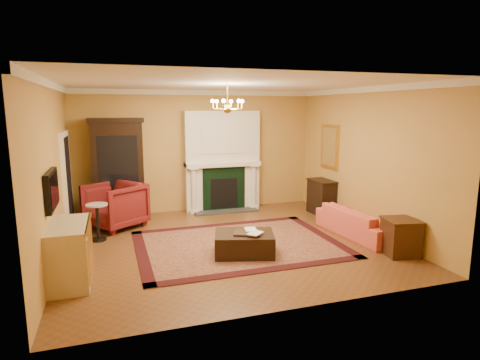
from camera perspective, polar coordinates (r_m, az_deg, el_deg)
name	(u,v)px	position (r m, az deg, el deg)	size (l,w,h in m)	color
floor	(228,243)	(7.84, -1.69, -8.98)	(6.00, 5.50, 0.02)	brown
ceiling	(227,83)	(7.42, -1.82, 13.61)	(6.00, 5.50, 0.02)	white
wall_back	(197,151)	(10.15, -6.11, 4.10)	(6.00, 0.02, 3.00)	#C58A46
wall_front	(291,197)	(4.94, 7.22, -2.37)	(6.00, 0.02, 3.00)	#C58A46
wall_left	(52,174)	(7.26, -25.22, 0.77)	(0.02, 5.50, 3.00)	#C58A46
wall_right	(366,160)	(8.80, 17.44, 2.77)	(0.02, 5.50, 3.00)	#C58A46
fireplace	(222,163)	(10.14, -2.54, 2.41)	(1.90, 0.70, 2.50)	silver
crown_molding	(214,89)	(8.34, -3.68, 12.74)	(6.00, 5.50, 0.12)	white
doorway	(67,183)	(8.99, -23.34, -0.39)	(0.08, 1.05, 2.10)	white
tv_panel	(52,190)	(6.69, -25.20, -1.27)	(0.09, 0.95, 0.58)	black
gilt_mirror	(330,147)	(9.93, 12.63, 4.65)	(0.06, 0.76, 1.05)	gold
chandelier	(227,106)	(7.41, -1.80, 10.51)	(0.63, 0.55, 0.53)	gold
oriental_rug	(238,244)	(7.75, -0.23, -9.09)	(3.79, 2.85, 0.02)	#44110E
china_cabinet	(118,171)	(9.72, -16.91, 1.20)	(1.12, 0.51, 2.24)	black
wingback_armchair	(115,203)	(9.08, -17.36, -3.19)	(1.05, 0.98, 1.08)	maroon
pedestal_table	(98,219)	(8.32, -19.60, -5.30)	(0.41, 0.41, 0.74)	black
commode	(70,253)	(6.56, -23.07, -9.51)	(0.56, 1.19, 0.89)	#BAAF88
coral_sofa	(359,217)	(8.51, 16.51, -5.13)	(1.95, 0.57, 0.76)	#E75349
end_table	(401,238)	(7.68, 21.87, -7.65)	(0.53, 0.53, 0.62)	#3C1E10
console_table	(322,198)	(10.00, 11.53, -2.48)	(0.42, 0.73, 0.82)	black
leather_ottoman	(244,243)	(7.18, 0.61, -9.00)	(1.02, 0.75, 0.38)	black
ottoman_tray	(248,233)	(7.07, 1.14, -7.53)	(0.48, 0.37, 0.03)	black
book_a	(245,223)	(7.10, 0.74, -6.18)	(0.20, 0.03, 0.27)	gray
book_b	(250,225)	(6.97, 1.42, -6.43)	(0.21, 0.02, 0.28)	gray
topiary_left	(195,154)	(9.91, -6.42, 3.66)	(0.15, 0.15, 0.40)	gray
topiary_right	(242,151)	(10.22, 0.33, 4.13)	(0.17, 0.17, 0.47)	gray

